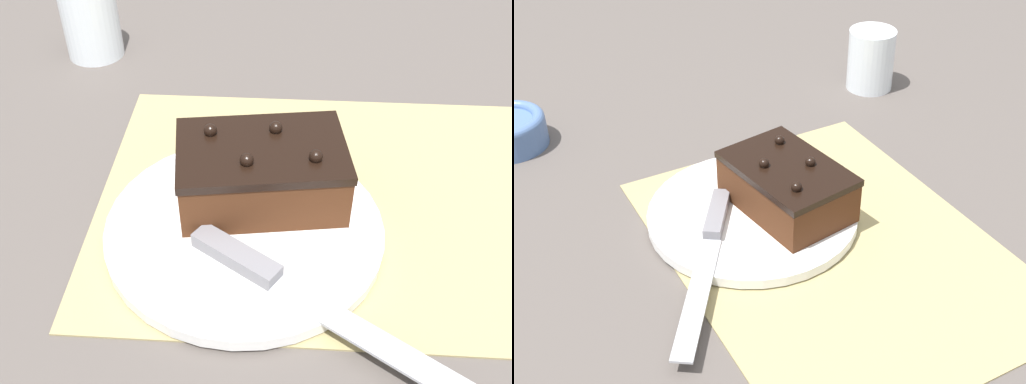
{
  "view_description": "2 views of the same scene",
  "coord_description": "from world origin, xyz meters",
  "views": [
    {
      "loc": [
        0.05,
        0.43,
        0.39
      ],
      "look_at": [
        0.08,
        0.02,
        0.02
      ],
      "focal_mm": 42.0,
      "sensor_mm": 36.0,
      "label": 1
    },
    {
      "loc": [
        -0.51,
        0.36,
        0.52
      ],
      "look_at": [
        0.06,
        0.04,
        0.05
      ],
      "focal_mm": 50.0,
      "sensor_mm": 36.0,
      "label": 2
    }
  ],
  "objects": [
    {
      "name": "serving_knife",
      "position": [
        0.05,
        0.12,
        0.02
      ],
      "size": [
        0.23,
        0.16,
        0.01
      ],
      "rotation": [
        0.0,
        0.0,
        0.98
      ],
      "color": "slate",
      "rests_on": "cake_plate"
    },
    {
      "name": "drinking_glass",
      "position": [
        0.31,
        -0.27,
        0.05
      ],
      "size": [
        0.07,
        0.07,
        0.09
      ],
      "color": "white",
      "rests_on": "ground_plane"
    },
    {
      "name": "cake_plate",
      "position": [
        0.09,
        0.05,
        0.01
      ],
      "size": [
        0.25,
        0.25,
        0.01
      ],
      "color": "white",
      "rests_on": "placemat_woven"
    },
    {
      "name": "ground_plane",
      "position": [
        0.0,
        0.0,
        0.0
      ],
      "size": [
        3.0,
        3.0,
        0.0
      ],
      "primitive_type": "plane",
      "color": "#544C47"
    },
    {
      "name": "chocolate_cake",
      "position": [
        0.07,
        0.02,
        0.05
      ],
      "size": [
        0.16,
        0.12,
        0.07
      ],
      "rotation": [
        0.0,
        0.0,
        0.15
      ],
      "color": "#472614",
      "rests_on": "cake_plate"
    },
    {
      "name": "placemat_woven",
      "position": [
        0.0,
        0.0,
        0.0
      ],
      "size": [
        0.46,
        0.34,
        0.0
      ],
      "primitive_type": "cube",
      "color": "tan",
      "rests_on": "ground_plane"
    }
  ]
}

